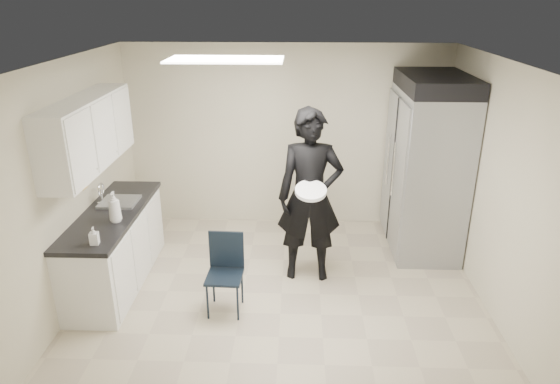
{
  "coord_description": "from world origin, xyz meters",
  "views": [
    {
      "loc": [
        0.16,
        -4.88,
        3.21
      ],
      "look_at": [
        -0.03,
        0.2,
        1.18
      ],
      "focal_mm": 32.0,
      "sensor_mm": 36.0,
      "label": 1
    }
  ],
  "objects_px": {
    "man_tuxedo": "(310,197)",
    "lower_counter": "(115,249)",
    "commercial_fridge": "(426,172)",
    "folding_chair": "(224,277)"
  },
  "relations": [
    {
      "from": "lower_counter",
      "to": "man_tuxedo",
      "type": "distance_m",
      "value": 2.35
    },
    {
      "from": "commercial_fridge",
      "to": "folding_chair",
      "type": "height_order",
      "value": "commercial_fridge"
    },
    {
      "from": "commercial_fridge",
      "to": "lower_counter",
      "type": "bearing_deg",
      "value": -164.12
    },
    {
      "from": "folding_chair",
      "to": "lower_counter",
      "type": "bearing_deg",
      "value": 160.13
    },
    {
      "from": "folding_chair",
      "to": "man_tuxedo",
      "type": "distance_m",
      "value": 1.35
    },
    {
      "from": "lower_counter",
      "to": "folding_chair",
      "type": "xyz_separation_m",
      "value": [
        1.36,
        -0.55,
        -0.01
      ]
    },
    {
      "from": "lower_counter",
      "to": "commercial_fridge",
      "type": "distance_m",
      "value": 3.98
    },
    {
      "from": "lower_counter",
      "to": "man_tuxedo",
      "type": "xyz_separation_m",
      "value": [
        2.26,
        0.24,
        0.6
      ]
    },
    {
      "from": "man_tuxedo",
      "to": "lower_counter",
      "type": "bearing_deg",
      "value": -174.08
    },
    {
      "from": "folding_chair",
      "to": "commercial_fridge",
      "type": "bearing_deg",
      "value": 35.98
    }
  ]
}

